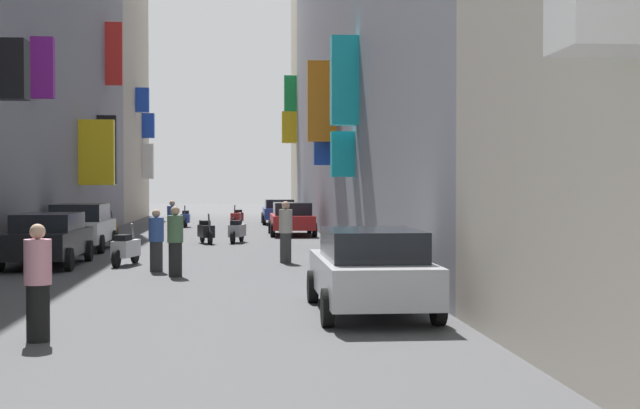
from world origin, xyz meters
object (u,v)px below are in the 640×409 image
Objects in this scene: pedestrian_near_right at (172,222)px; pedestrian_near_left at (175,242)px; parked_car_red at (292,218)px; pedestrian_crossing at (38,283)px; parked_car_silver at (370,269)px; scooter_white at (126,249)px; scooter_silver at (237,231)px; parked_car_white at (80,226)px; scooter_orange at (105,228)px; pedestrian_far_away at (156,241)px; scooter_red at (237,217)px; parked_car_black at (47,238)px; parked_car_blue at (279,211)px; scooter_blue at (185,218)px; pedestrian_mid_street at (286,232)px; scooter_black at (206,231)px.

pedestrian_near_left is at bearing -85.26° from pedestrian_near_right.
parked_car_red is 26.23m from pedestrian_crossing.
parked_car_silver is 2.30× the size of scooter_white.
pedestrian_near_left is at bearing -96.58° from scooter_silver.
parked_car_white is 17.00m from parked_car_silver.
scooter_silver is at bearing -26.97° from scooter_orange.
scooter_red is at bearing 85.60° from pedestrian_far_away.
parked_car_silver is (7.42, -9.47, 0.01)m from parked_car_black.
scooter_white is 3.44m from pedestrian_near_left.
pedestrian_near_left is at bearing -92.95° from scooter_red.
parked_car_blue is 0.99× the size of parked_car_white.
scooter_red is 1.16× the size of pedestrian_near_left.
parked_car_black is at bearing -106.36° from parked_car_blue.
parked_car_red reaches higher than scooter_red.
scooter_blue is (2.58, 9.87, -0.00)m from scooter_orange.
scooter_blue is 21.69m from pedestrian_mid_street.
pedestrian_mid_street reaches higher than parked_car_silver.
parked_car_white reaches higher than parked_car_silver.
scooter_white is at bearing -101.82° from parked_car_blue.
scooter_silver is 1.15× the size of pedestrian_crossing.
pedestrian_crossing is (-1.52, -20.59, 0.36)m from scooter_black.
pedestrian_near_right reaches higher than scooter_white.
pedestrian_crossing is (2.39, -11.77, 0.07)m from parked_car_black.
scooter_white is 9.42m from pedestrian_near_right.
pedestrian_crossing reaches higher than scooter_red.
scooter_silver is at bearing 72.07° from scooter_white.
pedestrian_near_right is at bearing 74.35° from parked_car_black.
pedestrian_crossing is at bearing -101.03° from parked_car_red.
pedestrian_near_left reaches higher than parked_car_blue.
scooter_white is (2.32, -11.87, 0.00)m from scooter_orange.
parked_car_white is 0.94× the size of parked_car_black.
pedestrian_far_away reaches higher than parked_car_red.
pedestrian_near_left reaches higher than scooter_orange.
pedestrian_far_away is (-0.82, -10.66, 0.32)m from scooter_black.
scooter_red is (5.16, 17.29, -0.34)m from parked_car_white.
scooter_orange is 3.79m from pedestrian_near_right.
pedestrian_near_left is at bearing -62.86° from scooter_white.
parked_car_blue is 15.17m from scooter_orange.
pedestrian_far_away reaches higher than parked_car_silver.
parked_car_silver is 2.28× the size of scooter_silver.
scooter_red is 1.03× the size of scooter_silver.
scooter_blue is 12.98m from scooter_black.
parked_car_white is 2.27× the size of scooter_black.
parked_car_silver is 7.42m from pedestrian_near_left.
scooter_blue and scooter_white have the same top height.
parked_car_black is at bearing 139.82° from pedestrian_near_left.
parked_car_red is 2.52× the size of scooter_blue.
parked_car_black is at bearing -117.93° from parked_car_red.
parked_car_black is 4.78m from pedestrian_near_left.
scooter_black is 10.70m from pedestrian_far_away.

